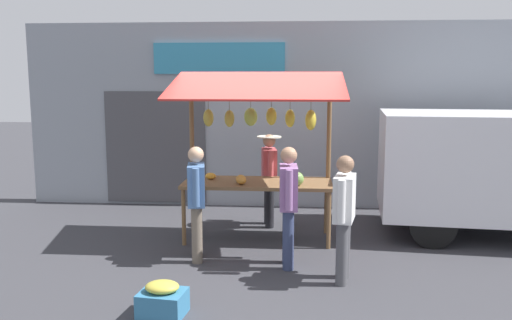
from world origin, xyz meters
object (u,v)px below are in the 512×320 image
at_px(market_stall, 259,136).
at_px(shopper_with_shopping_bag, 288,199).
at_px(produce_crate_near, 162,300).
at_px(shopper_in_striped_shirt, 197,196).
at_px(vendor_with_sunhat, 269,173).
at_px(shopper_with_ponytail, 344,211).

bearing_deg(market_stall, shopper_with_shopping_bag, 111.33).
bearing_deg(produce_crate_near, shopper_in_striped_shirt, -91.20).
height_order(vendor_with_sunhat, shopper_in_striped_shirt, shopper_in_striped_shirt).
height_order(shopper_with_shopping_bag, produce_crate_near, shopper_with_shopping_bag).
bearing_deg(shopper_in_striped_shirt, market_stall, -45.69).
height_order(vendor_with_sunhat, produce_crate_near, vendor_with_sunhat).
relative_size(market_stall, shopper_in_striped_shirt, 1.64).
relative_size(market_stall, shopper_with_shopping_bag, 1.61).
xyz_separation_m(shopper_in_striped_shirt, shopper_with_shopping_bag, (-1.21, 0.16, 0.02)).
bearing_deg(market_stall, produce_crate_near, 74.17).
bearing_deg(vendor_with_sunhat, market_stall, -16.97).
relative_size(vendor_with_sunhat, produce_crate_near, 2.99).
bearing_deg(shopper_with_shopping_bag, shopper_with_ponytail, -128.07).
bearing_deg(shopper_with_ponytail, market_stall, 45.28).
bearing_deg(vendor_with_sunhat, produce_crate_near, -22.56).
distance_m(vendor_with_sunhat, produce_crate_near, 3.65).
height_order(shopper_with_ponytail, shopper_with_shopping_bag, shopper_with_shopping_bag).
distance_m(shopper_with_ponytail, produce_crate_near, 2.31).
bearing_deg(shopper_in_striped_shirt, produce_crate_near, 168.85).
distance_m(market_stall, produce_crate_near, 3.18).
bearing_deg(vendor_with_sunhat, shopper_with_shopping_bag, 2.36).
xyz_separation_m(vendor_with_sunhat, shopper_in_striped_shirt, (0.86, 1.75, -0.01)).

